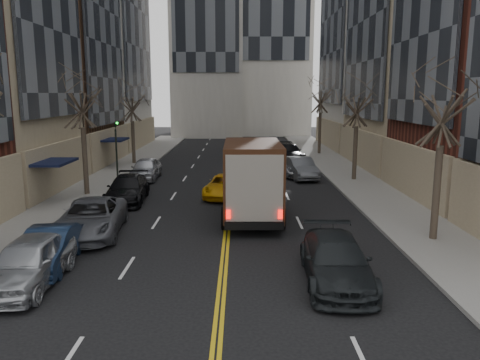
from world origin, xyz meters
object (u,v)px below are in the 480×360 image
object	(u,v)px
observer_sedan	(336,261)
pedestrian	(274,196)
ups_truck	(252,180)
taxi	(225,186)

from	to	relation	value
observer_sedan	pedestrian	distance (m)	9.21
observer_sedan	pedestrian	xyz separation A→B (m)	(-1.42, 9.10, 0.19)
ups_truck	pedestrian	world-z (taller)	ups_truck
taxi	pedestrian	xyz separation A→B (m)	(2.67, -4.10, 0.29)
ups_truck	observer_sedan	distance (m)	8.58
taxi	observer_sedan	bearing A→B (deg)	-64.99
observer_sedan	pedestrian	world-z (taller)	pedestrian
observer_sedan	pedestrian	bearing A→B (deg)	101.51
ups_truck	taxi	bearing A→B (deg)	106.22
taxi	pedestrian	distance (m)	4.90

